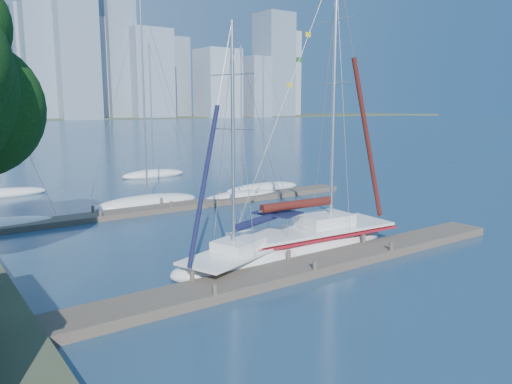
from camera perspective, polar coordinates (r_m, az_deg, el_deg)
ground at (r=22.70m, az=5.18°, el=-9.16°), size 700.00×700.00×0.00m
near_dock at (r=22.64m, az=5.19°, el=-8.68°), size 26.00×2.00×0.40m
far_dock at (r=36.73m, az=-8.79°, el=-1.62°), size 30.00×1.80×0.36m
sailboat_navy at (r=23.18m, az=-1.21°, el=-6.35°), size 8.07×4.98×11.41m
sailboat_maroon at (r=26.20m, az=6.68°, el=-4.08°), size 9.73×3.68×15.20m
bg_boat_2 at (r=38.21m, az=-12.28°, el=-1.11°), size 8.32×3.93×15.47m
bg_boat_3 at (r=40.13m, az=-1.64°, el=-0.46°), size 7.18×4.57×12.28m
bg_boat_4 at (r=44.15m, az=0.80°, el=0.47°), size 7.84×4.02×11.94m
bg_boat_6 at (r=46.45m, az=-27.10°, el=-0.16°), size 7.13×1.94×11.29m
bg_boat_7 at (r=54.11m, az=-11.64°, el=2.03°), size 7.24×4.02×14.11m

